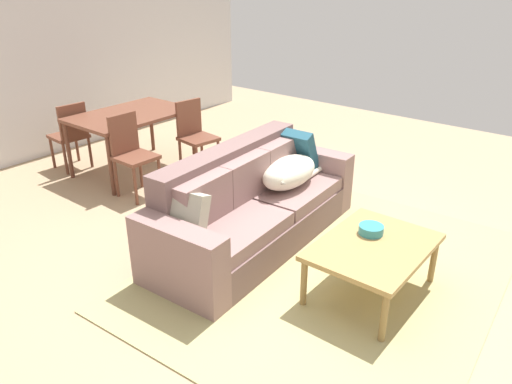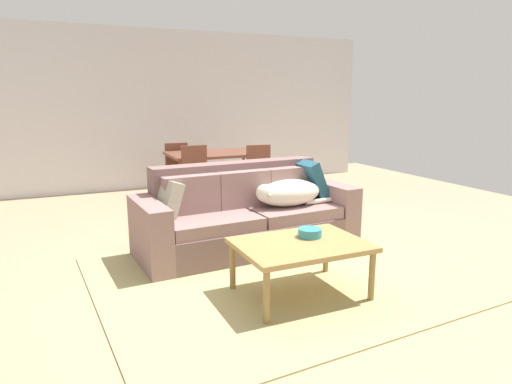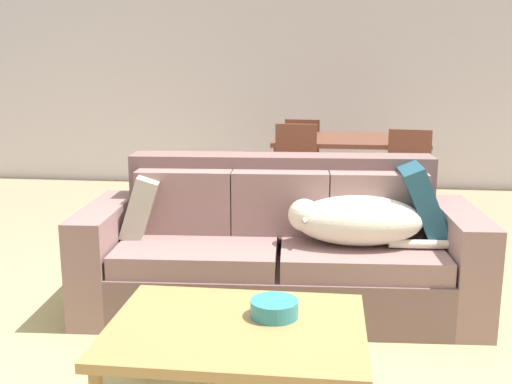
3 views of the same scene
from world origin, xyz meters
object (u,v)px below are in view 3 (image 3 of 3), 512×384
at_px(throw_pillow_by_right_arm, 422,202).
at_px(coffee_table, 236,336).
at_px(bowl_on_coffee_table, 274,308).
at_px(dining_chair_near_left, 295,172).
at_px(throw_pillow_by_left_arm, 143,205).
at_px(couch, 279,252).
at_px(dining_chair_near_right, 408,178).
at_px(dining_table, 348,145).
at_px(dining_chair_far_left, 303,155).
at_px(dog_on_left_cushion, 355,220).

height_order(throw_pillow_by_right_arm, coffee_table, throw_pillow_by_right_arm).
bearing_deg(bowl_on_coffee_table, dining_chair_near_left, 91.69).
relative_size(throw_pillow_by_right_arm, bowl_on_coffee_table, 2.38).
bearing_deg(bowl_on_coffee_table, throw_pillow_by_left_arm, 127.99).
bearing_deg(couch, dining_chair_near_right, 57.02).
relative_size(throw_pillow_by_right_arm, coffee_table, 0.46).
xyz_separation_m(couch, dining_table, (0.46, 2.28, 0.34)).
distance_m(throw_pillow_by_right_arm, dining_chair_far_left, 2.94).
distance_m(couch, coffee_table, 1.27).
bearing_deg(dining_table, couch, -101.43).
height_order(bowl_on_coffee_table, dining_chair_near_right, dining_chair_near_right).
xyz_separation_m(dog_on_left_cushion, coffee_table, (-0.50, -1.16, -0.18)).
distance_m(coffee_table, dining_chair_far_left, 4.18).
distance_m(throw_pillow_by_right_arm, dining_chair_near_left, 1.81).
relative_size(bowl_on_coffee_table, dining_chair_far_left, 0.23).
xyz_separation_m(throw_pillow_by_right_arm, dining_chair_far_left, (-0.82, 2.82, -0.17)).
height_order(throw_pillow_by_left_arm, dining_table, throw_pillow_by_left_arm).
height_order(dog_on_left_cushion, bowl_on_coffee_table, dog_on_left_cushion).
distance_m(dog_on_left_cushion, dining_chair_far_left, 3.06).
relative_size(coffee_table, bowl_on_coffee_table, 5.17).
bearing_deg(dining_chair_far_left, dining_table, 129.61).
height_order(throw_pillow_by_left_arm, bowl_on_coffee_table, throw_pillow_by_left_arm).
xyz_separation_m(throw_pillow_by_right_arm, bowl_on_coffee_table, (-0.75, -1.26, -0.17)).
height_order(couch, dining_chair_near_left, dining_chair_near_left).
bearing_deg(dining_chair_near_right, dining_table, 136.55).
height_order(dining_table, dining_chair_near_left, dining_chair_near_left).
height_order(throw_pillow_by_right_arm, dining_chair_far_left, throw_pillow_by_right_arm).
xyz_separation_m(dining_table, dining_chair_near_right, (0.49, -0.61, -0.19)).
height_order(dining_chair_near_left, dining_chair_far_left, dining_chair_near_left).
height_order(dining_table, dining_chair_near_right, dining_chair_near_right).
distance_m(couch, bowl_on_coffee_table, 1.18).
distance_m(coffee_table, dining_table, 3.59).
relative_size(bowl_on_coffee_table, dining_chair_near_left, 0.21).
distance_m(dining_chair_near_left, dining_chair_far_left, 1.22).
distance_m(throw_pillow_by_right_arm, dining_chair_near_right, 1.59).
height_order(couch, throw_pillow_by_right_arm, couch).
bearing_deg(dining_chair_near_right, throw_pillow_by_left_arm, -128.83).
distance_m(throw_pillow_by_left_arm, throw_pillow_by_right_arm, 1.67).
relative_size(coffee_table, dining_chair_far_left, 1.17).
xyz_separation_m(dog_on_left_cushion, throw_pillow_by_right_arm, (0.40, 0.20, 0.07)).
xyz_separation_m(couch, dining_chair_near_left, (-0.01, 1.70, 0.17)).
bearing_deg(dining_chair_far_left, bowl_on_coffee_table, 95.28).
bearing_deg(throw_pillow_by_left_arm, bowl_on_coffee_table, -52.01).
height_order(bowl_on_coffee_table, dining_chair_near_left, dining_chair_near_left).
xyz_separation_m(bowl_on_coffee_table, dining_chair_near_left, (-0.08, 2.86, 0.04)).
relative_size(bowl_on_coffee_table, dining_chair_near_right, 0.22).
height_order(throw_pillow_by_left_arm, dining_chair_near_right, dining_chair_near_right).
distance_m(throw_pillow_by_left_arm, dining_chair_near_left, 1.89).
distance_m(dining_table, dining_chair_near_right, 0.80).
relative_size(throw_pillow_by_right_arm, dining_chair_near_left, 0.51).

